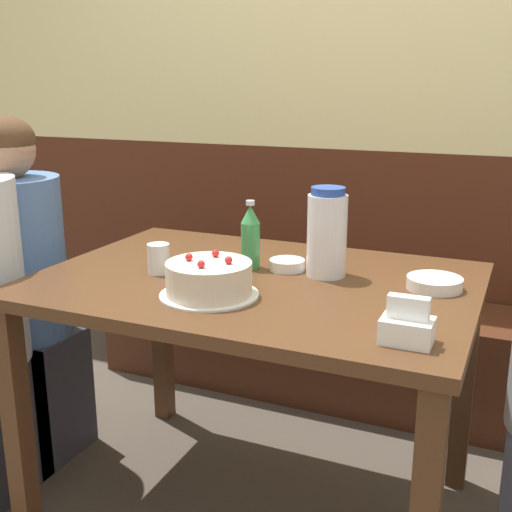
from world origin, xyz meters
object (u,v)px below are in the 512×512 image
Objects in this scene: water_pitcher at (327,233)px; napkin_holder at (407,326)px; soju_bottle at (250,236)px; bowl_soup_white at (287,265)px; bench_seat at (334,347)px; glass_water_tall at (159,259)px; bowl_rice_small at (435,283)px; birthday_cake at (209,279)px; person_grey_tee at (20,300)px.

water_pitcher reaches higher than napkin_holder.
bowl_soup_white is at bearing 11.30° from soju_bottle.
bench_seat is 23.56× the size of glass_water_tall.
napkin_holder is at bearing -16.76° from glass_water_tall.
napkin_holder reaches higher than glass_water_tall.
bench_seat is at bearing 123.53° from bowl_rice_small.
birthday_cake reaches higher than bowl_soup_white.
bowl_soup_white is 0.38m from glass_water_tall.
bench_seat is 0.91m from bowl_soup_white.
bench_seat is at bearing 85.79° from soju_bottle.
bowl_rice_small is at bearing -56.47° from bench_seat.
birthday_cake is at bearing -11.80° from person_grey_tee.
napkin_holder is at bearing -35.69° from soju_bottle.
glass_water_tall is at bearing -167.39° from bowl_rice_small.
napkin_holder reaches higher than bench_seat.
water_pitcher is at bearing 3.81° from soju_bottle.
glass_water_tall is 0.07× the size of person_grey_tee.
napkin_holder is at bearing -11.29° from birthday_cake.
soju_bottle reaches higher than bowl_rice_small.
bench_seat is at bearing 72.96° from glass_water_tall.
bench_seat is at bearing 103.69° from water_pitcher.
napkin_holder is at bearing -52.59° from water_pitcher.
person_grey_tee is at bearing -172.47° from soju_bottle.
bowl_rice_small is (-0.00, 0.40, -0.02)m from napkin_holder.
napkin_holder is 1.04× the size of bowl_soup_white.
person_grey_tee is (-0.93, -0.13, -0.20)m from bowl_soup_white.
bowl_soup_white is at bearing 7.98° from person_grey_tee.
birthday_cake is 2.37× the size of napkin_holder.
water_pitcher is 1.10m from person_grey_tee.
soju_bottle is 1.94× the size of bowl_soup_white.
napkin_holder is (0.48, -1.13, 0.58)m from bench_seat.
bowl_rice_small is at bearing 1.23° from soju_bottle.
napkin_holder is 1.26× the size of glass_water_tall.
soju_bottle is at bearing 35.58° from glass_water_tall.
glass_water_tall reaches higher than bowl_rice_small.
bowl_rice_small is at bearing 28.90° from birthday_cake.
soju_bottle is at bearing 144.31° from napkin_holder.
glass_water_tall reaches higher than bowl_soup_white.
bench_seat is at bearing 87.38° from birthday_cake.
person_grey_tee reaches higher than water_pitcher.
water_pitcher is 0.23m from soju_bottle.
bench_seat is 1.00m from water_pitcher.
soju_bottle is (-0.23, -0.02, -0.03)m from water_pitcher.
birthday_cake reaches higher than bench_seat.
bowl_rice_small is (0.54, 0.01, -0.08)m from soju_bottle.
soju_bottle is at bearing 91.56° from birthday_cake.
birthday_cake is 0.29m from soju_bottle.
birthday_cake is at bearing -88.44° from soju_bottle.
water_pitcher is 2.33× the size of napkin_holder.
soju_bottle is 0.17× the size of person_grey_tee.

